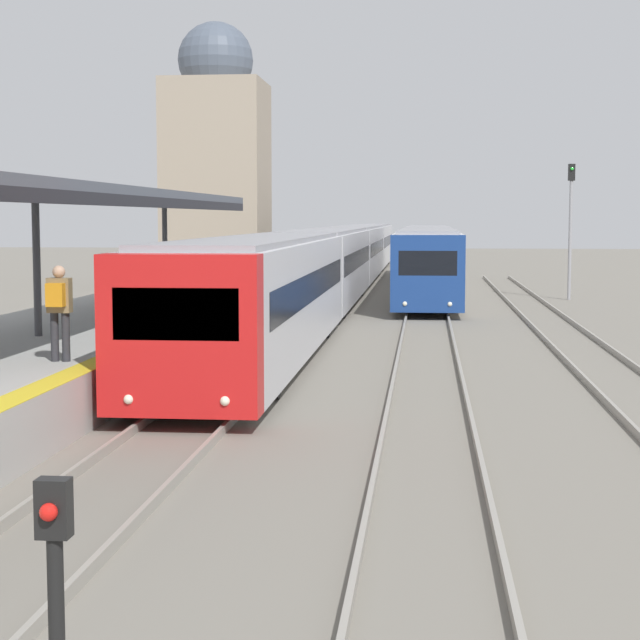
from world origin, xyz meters
TOP-DOWN VIEW (x-y plane):
  - platform_canopy at (-4.14, 19.22)m, footprint 4.00×27.72m
  - person_on_platform at (-2.36, 15.35)m, footprint 0.40×0.40m
  - train_near at (0.00, 47.56)m, footprint 2.63×67.01m
  - train_far at (4.00, 49.65)m, footprint 2.54×31.98m
  - signal_post_near at (1.73, 3.61)m, footprint 0.20×0.21m
  - signal_mast_far at (9.99, 43.54)m, footprint 0.28×0.29m
  - distant_domed_building at (-6.52, 50.64)m, footprint 4.85×4.85m

SIDE VIEW (x-z plane):
  - signal_post_near at x=1.73m, z-range 0.22..2.14m
  - train_far at x=4.00m, z-range 0.17..3.17m
  - train_near at x=0.00m, z-range 0.17..3.17m
  - person_on_platform at x=-2.36m, z-range 1.13..2.80m
  - signal_mast_far at x=9.99m, z-range 0.69..6.40m
  - platform_canopy at x=-4.14m, z-range 2.44..5.59m
  - distant_domed_building at x=-6.52m, z-range -0.36..12.76m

